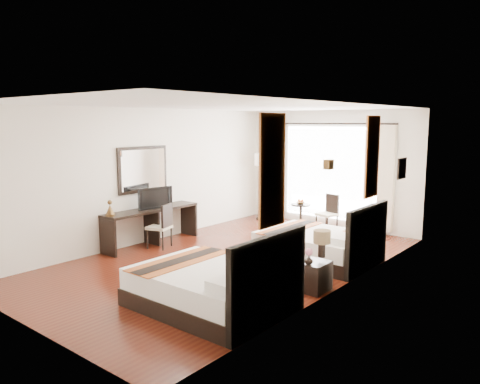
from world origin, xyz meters
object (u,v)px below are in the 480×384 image
Objects in this scene: console_desk at (152,226)px; desk_chair at (160,234)px; bed_near at (214,287)px; vase at (309,256)px; side_table at (301,215)px; bed_far at (320,245)px; floor_lamp at (261,164)px; table_lamp at (322,239)px; fruit_bowl at (300,203)px; nightstand at (315,276)px; television at (154,198)px; window_chair at (327,220)px.

desk_chair reaches higher than console_desk.
console_desk is at bearing 152.69° from bed_near.
bed_near reaches higher than vase.
bed_far is at bearing -51.24° from side_table.
bed_near is 1.03× the size of bed_far.
floor_lamp is 3.15× the size of side_table.
floor_lamp reaches higher than side_table.
vase is at bearing -56.79° from side_table.
table_lamp is at bearing -43.42° from floor_lamp.
fruit_bowl is at bearing 126.00° from table_lamp.
table_lamp is 3.74m from desk_chair.
bed_near is 5.42m from side_table.
console_desk is 2.44× the size of desk_chair.
fruit_bowl is at bearing 124.64° from nightstand.
desk_chair is 3.68m from side_table.
bed_far reaches higher than side_table.
vase is 4.01m from console_desk.
television is 0.78m from desk_chair.
desk_chair is 3.67m from fruit_bowl.
desk_chair is at bearing 177.27° from nightstand.
bed_near is 4.44× the size of nightstand.
nightstand is at bearing -82.69° from television.
table_lamp is 4.36m from fruit_bowl.
bed_far reaches higher than nightstand.
television reaches higher than console_desk.
window_chair reaches higher than side_table.
fruit_bowl is at bearing 129.05° from bed_far.
television reaches higher than table_lamp.
bed_far reaches higher than fruit_bowl.
floor_lamp is (-0.10, 3.55, 1.18)m from desk_chair.
bed_near is 2.40× the size of window_chair.
nightstand is 1.12× the size of table_lamp.
bed_far is 2.33× the size of window_chair.
table_lamp is at bearing 40.27° from window_chair.
bed_near is 2.66× the size of television.
nightstand is 2.21× the size of fruit_bowl.
bed_far is 4.01m from floor_lamp.
fruit_bowl is at bearing 123.38° from vase.
television is 3.69m from fruit_bowl.
table_lamp is 0.48× the size of window_chair.
television reaches higher than side_table.
bed_near is 0.94× the size of console_desk.
bed_far is at bearing -176.09° from desk_chair.
table_lamp is 5.28m from floor_lamp.
television reaches higher than bed_far.
bed_far is 2.90m from side_table.
fruit_bowl is (-2.56, 3.52, -0.21)m from table_lamp.
television is (-3.98, 0.29, 0.76)m from nightstand.
nightstand is 4.01m from console_desk.
floor_lamp is at bearing 136.58° from table_lamp.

